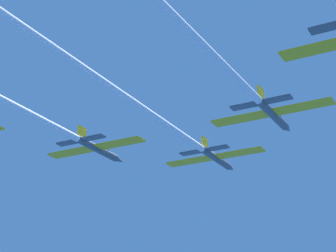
% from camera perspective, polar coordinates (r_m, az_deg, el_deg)
% --- Properties ---
extents(jet_lead, '(19.19, 68.59, 3.18)m').
position_cam_1_polar(jet_lead, '(100.53, -0.60, 0.43)').
color(jet_lead, '#4C5660').
extents(jet_left_wing, '(19.19, 77.19, 3.18)m').
position_cam_1_polar(jet_left_wing, '(94.51, -14.96, 2.42)').
color(jet_left_wing, '#4C5660').
extents(jet_right_wing, '(19.19, 74.64, 3.18)m').
position_cam_1_polar(jet_right_wing, '(77.93, 3.49, 6.97)').
color(jet_right_wing, '#4C5660').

